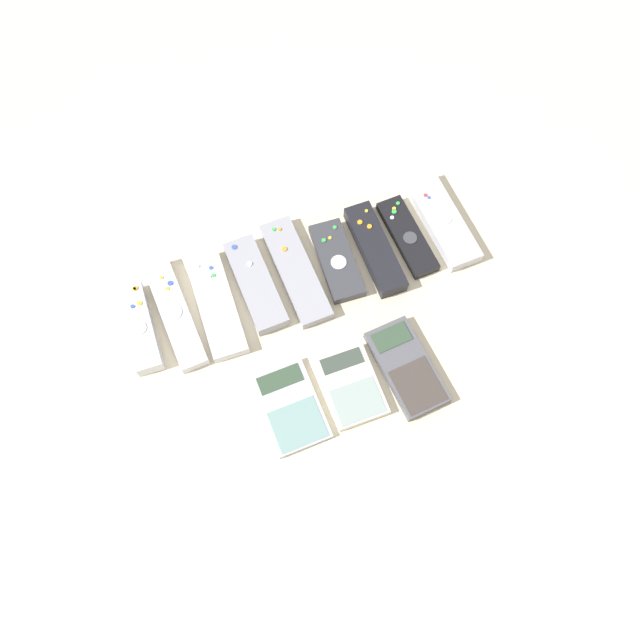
{
  "coord_description": "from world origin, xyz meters",
  "views": [
    {
      "loc": [
        -0.14,
        -0.35,
        0.96
      ],
      "look_at": [
        0.0,
        0.02,
        0.01
      ],
      "focal_mm": 35.0,
      "sensor_mm": 36.0,
      "label": 1
    }
  ],
  "objects_px": {
    "remote_7": "(407,236)",
    "calculator_2": "(406,367)",
    "remote_0": "(140,327)",
    "remote_5": "(337,260)",
    "calculator_0": "(291,407)",
    "remote_4": "(296,271)",
    "remote_2": "(216,304)",
    "remote_3": "(256,284)",
    "remote_1": "(175,313)",
    "remote_8": "(442,220)",
    "calculator_1": "(351,386)",
    "remote_6": "(375,249)"
  },
  "relations": [
    {
      "from": "remote_3",
      "to": "remote_4",
      "type": "relative_size",
      "value": 0.86
    },
    {
      "from": "calculator_1",
      "to": "remote_6",
      "type": "bearing_deg",
      "value": 59.34
    },
    {
      "from": "remote_8",
      "to": "calculator_2",
      "type": "bearing_deg",
      "value": -128.56
    },
    {
      "from": "remote_3",
      "to": "calculator_2",
      "type": "relative_size",
      "value": 1.09
    },
    {
      "from": "remote_5",
      "to": "calculator_2",
      "type": "distance_m",
      "value": 0.22
    },
    {
      "from": "remote_4",
      "to": "remote_8",
      "type": "xyz_separation_m",
      "value": [
        0.28,
        -0.0,
        0.0
      ]
    },
    {
      "from": "remote_1",
      "to": "remote_8",
      "type": "xyz_separation_m",
      "value": [
        0.49,
        0.0,
        0.0
      ]
    },
    {
      "from": "remote_3",
      "to": "calculator_0",
      "type": "height_order",
      "value": "remote_3"
    },
    {
      "from": "remote_5",
      "to": "calculator_2",
      "type": "relative_size",
      "value": 0.95
    },
    {
      "from": "remote_4",
      "to": "calculator_2",
      "type": "height_order",
      "value": "remote_4"
    },
    {
      "from": "remote_3",
      "to": "calculator_1",
      "type": "distance_m",
      "value": 0.24
    },
    {
      "from": "remote_0",
      "to": "remote_5",
      "type": "bearing_deg",
      "value": 2.26
    },
    {
      "from": "remote_6",
      "to": "remote_8",
      "type": "height_order",
      "value": "remote_6"
    },
    {
      "from": "calculator_0",
      "to": "calculator_1",
      "type": "xyz_separation_m",
      "value": [
        0.1,
        -0.0,
        0.0
      ]
    },
    {
      "from": "remote_4",
      "to": "calculator_2",
      "type": "xyz_separation_m",
      "value": [
        0.11,
        -0.23,
        -0.0
      ]
    },
    {
      "from": "remote_5",
      "to": "remote_8",
      "type": "distance_m",
      "value": 0.2
    },
    {
      "from": "remote_2",
      "to": "remote_7",
      "type": "bearing_deg",
      "value": 2.94
    },
    {
      "from": "remote_7",
      "to": "calculator_2",
      "type": "relative_size",
      "value": 0.98
    },
    {
      "from": "remote_8",
      "to": "remote_2",
      "type": "bearing_deg",
      "value": 179.83
    },
    {
      "from": "remote_3",
      "to": "calculator_2",
      "type": "height_order",
      "value": "remote_3"
    },
    {
      "from": "remote_2",
      "to": "remote_4",
      "type": "distance_m",
      "value": 0.15
    },
    {
      "from": "remote_3",
      "to": "remote_7",
      "type": "height_order",
      "value": "remote_3"
    },
    {
      "from": "remote_3",
      "to": "remote_7",
      "type": "xyz_separation_m",
      "value": [
        0.28,
        -0.01,
        -0.0
      ]
    },
    {
      "from": "remote_2",
      "to": "remote_5",
      "type": "relative_size",
      "value": 1.28
    },
    {
      "from": "remote_2",
      "to": "calculator_1",
      "type": "xyz_separation_m",
      "value": [
        0.16,
        -0.21,
        -0.0
      ]
    },
    {
      "from": "remote_3",
      "to": "remote_2",
      "type": "bearing_deg",
      "value": -173.63
    },
    {
      "from": "remote_2",
      "to": "calculator_0",
      "type": "bearing_deg",
      "value": -72.8
    },
    {
      "from": "remote_2",
      "to": "remote_8",
      "type": "xyz_separation_m",
      "value": [
        0.42,
        0.01,
        0.0
      ]
    },
    {
      "from": "remote_5",
      "to": "calculator_1",
      "type": "distance_m",
      "value": 0.23
    },
    {
      "from": "remote_5",
      "to": "calculator_0",
      "type": "height_order",
      "value": "remote_5"
    },
    {
      "from": "remote_2",
      "to": "remote_8",
      "type": "bearing_deg",
      "value": 3.61
    },
    {
      "from": "remote_3",
      "to": "remote_8",
      "type": "bearing_deg",
      "value": -1.88
    },
    {
      "from": "remote_0",
      "to": "calculator_0",
      "type": "xyz_separation_m",
      "value": [
        0.19,
        -0.21,
        -0.01
      ]
    },
    {
      "from": "calculator_0",
      "to": "remote_3",
      "type": "bearing_deg",
      "value": 84.42
    },
    {
      "from": "remote_2",
      "to": "remote_4",
      "type": "xyz_separation_m",
      "value": [
        0.15,
        0.01,
        -0.0
      ]
    },
    {
      "from": "remote_2",
      "to": "remote_3",
      "type": "distance_m",
      "value": 0.07
    },
    {
      "from": "remote_8",
      "to": "calculator_0",
      "type": "distance_m",
      "value": 0.43
    },
    {
      "from": "remote_3",
      "to": "remote_1",
      "type": "bearing_deg",
      "value": 179.33
    },
    {
      "from": "remote_5",
      "to": "remote_6",
      "type": "height_order",
      "value": "remote_6"
    },
    {
      "from": "calculator_2",
      "to": "remote_7",
      "type": "bearing_deg",
      "value": 61.61
    },
    {
      "from": "remote_2",
      "to": "remote_3",
      "type": "bearing_deg",
      "value": 10.42
    },
    {
      "from": "remote_0",
      "to": "remote_5",
      "type": "relative_size",
      "value": 1.03
    },
    {
      "from": "remote_5",
      "to": "calculator_2",
      "type": "bearing_deg",
      "value": -77.73
    },
    {
      "from": "remote_1",
      "to": "remote_4",
      "type": "xyz_separation_m",
      "value": [
        0.22,
        0.0,
        -0.0
      ]
    },
    {
      "from": "remote_1",
      "to": "calculator_1",
      "type": "relative_size",
      "value": 1.66
    },
    {
      "from": "remote_8",
      "to": "calculator_1",
      "type": "bearing_deg",
      "value": -141.49
    },
    {
      "from": "remote_0",
      "to": "remote_6",
      "type": "xyz_separation_m",
      "value": [
        0.42,
        -0.0,
        -0.0
      ]
    },
    {
      "from": "remote_4",
      "to": "remote_5",
      "type": "bearing_deg",
      "value": -6.77
    },
    {
      "from": "remote_4",
      "to": "remote_3",
      "type": "bearing_deg",
      "value": 178.52
    },
    {
      "from": "remote_0",
      "to": "remote_8",
      "type": "height_order",
      "value": "remote_0"
    }
  ]
}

